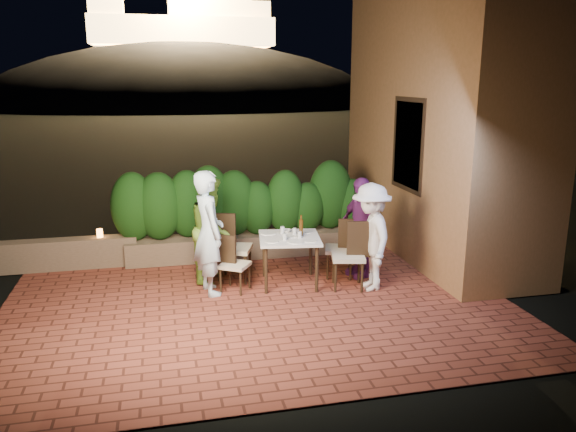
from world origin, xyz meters
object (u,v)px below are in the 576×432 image
object	(u,v)px
chair_left_front	(235,264)
diner_purple	(360,227)
chair_right_front	(348,255)
diner_green	(212,229)
diner_white	(371,237)
chair_left_back	(235,247)
chair_right_back	(339,248)
dining_table	(289,260)
beer_bottle	(301,225)
diner_blue	(209,233)
parapet_lamp	(100,233)
bowl	(286,231)

from	to	relation	value
chair_left_front	diner_purple	xyz separation A→B (m)	(2.03, 0.22, 0.37)
chair_right_front	diner_green	bearing A→B (deg)	-10.16
diner_white	chair_left_back	bearing A→B (deg)	-109.77
chair_right_back	dining_table	bearing A→B (deg)	27.40
dining_table	beer_bottle	xyz separation A→B (m)	(0.19, 0.03, 0.53)
diner_blue	diner_purple	size ratio (longest dim) A/B	1.14
diner_green	diner_white	xyz separation A→B (m)	(2.25, -0.92, -0.02)
chair_right_front	diner_white	size ratio (longest dim) A/B	0.64
diner_blue	chair_left_back	bearing A→B (deg)	-55.54
beer_bottle	diner_green	world-z (taller)	diner_green
diner_green	parapet_lamp	xyz separation A→B (m)	(-1.76, 1.05, -0.25)
beer_bottle	chair_left_back	xyz separation A→B (m)	(-0.98, 0.34, -0.38)
chair_right_back	diner_blue	distance (m)	2.12
chair_left_back	diner_green	bearing A→B (deg)	-177.91
chair_right_back	diner_white	bearing A→B (deg)	132.07
diner_green	diner_white	bearing A→B (deg)	-95.39
diner_white	chair_right_front	bearing A→B (deg)	-103.44
diner_green	diner_purple	distance (m)	2.33
bowl	parapet_lamp	size ratio (longest dim) A/B	1.11
dining_table	diner_purple	bearing A→B (deg)	5.95
chair_left_back	chair_left_front	bearing A→B (deg)	-77.99
beer_bottle	diner_white	size ratio (longest dim) A/B	0.20
chair_left_back	chair_right_front	xyz separation A→B (m)	(1.60, -0.72, -0.02)
chair_right_front	diner_white	xyz separation A→B (m)	(0.31, -0.09, 0.29)
chair_left_back	chair_right_back	xyz separation A→B (m)	(1.63, -0.22, -0.06)
dining_table	bowl	xyz separation A→B (m)	(0.00, 0.28, 0.39)
diner_blue	diner_purple	distance (m)	2.40
chair_left_front	bowl	bearing A→B (deg)	56.54
diner_white	chair_right_back	bearing A→B (deg)	-151.32
chair_left_back	diner_white	bearing A→B (deg)	-3.68
diner_blue	diner_green	world-z (taller)	diner_blue
diner_blue	chair_right_back	bearing A→B (deg)	-95.75
chair_right_back	parapet_lamp	xyz separation A→B (m)	(-3.73, 1.37, 0.10)
diner_white	diner_blue	bearing A→B (deg)	-95.55
chair_right_back	diner_purple	size ratio (longest dim) A/B	0.59
diner_green	chair_right_back	bearing A→B (deg)	-82.33
dining_table	chair_left_front	world-z (taller)	chair_left_front
dining_table	diner_green	xyz separation A→B (m)	(-1.12, 0.48, 0.45)
diner_blue	chair_right_front	bearing A→B (deg)	-109.96
parapet_lamp	diner_white	bearing A→B (deg)	-26.15
chair_right_back	diner_green	xyz separation A→B (m)	(-1.97, 0.32, 0.35)
chair_left_back	diner_blue	xyz separation A→B (m)	(-0.43, -0.45, 0.38)
bowl	chair_left_back	xyz separation A→B (m)	(-0.79, 0.09, -0.24)
beer_bottle	bowl	bearing A→B (deg)	126.86
diner_white	diner_purple	world-z (taller)	diner_white
bowl	diner_purple	size ratio (longest dim) A/B	0.10
chair_left_back	parapet_lamp	bearing A→B (deg)	170.65
chair_right_front	chair_right_back	distance (m)	0.51
bowl	chair_right_front	world-z (taller)	chair_right_front
dining_table	diner_purple	xyz separation A→B (m)	(1.17, 0.12, 0.42)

